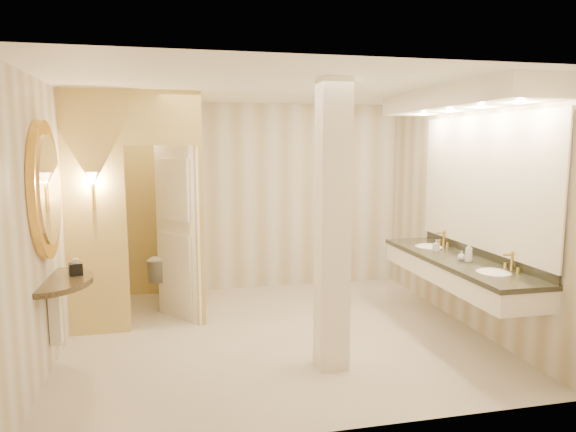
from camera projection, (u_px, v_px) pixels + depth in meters
name	position (u px, v px, depth m)	size (l,w,h in m)	color
floor	(277.00, 335.00, 5.72)	(4.50, 4.50, 0.00)	beige
ceiling	(276.00, 88.00, 5.36)	(4.50, 4.50, 0.00)	white
wall_back	(250.00, 197.00, 7.47)	(4.50, 0.02, 2.70)	beige
wall_front	(332.00, 253.00, 3.61)	(4.50, 0.02, 2.70)	beige
wall_left	(53.00, 222.00, 5.06)	(0.02, 4.00, 2.70)	beige
wall_right	(464.00, 210.00, 6.02)	(0.02, 4.00, 2.70)	beige
toilet_closet	(170.00, 205.00, 6.22)	(1.50, 1.55, 2.70)	#E6C878
wall_sconce	(92.00, 180.00, 5.49)	(0.14, 0.14, 0.42)	gold
vanity	(463.00, 189.00, 5.54)	(0.75, 2.62, 2.09)	white
console_shelf	(47.00, 229.00, 4.67)	(0.97, 0.97, 1.93)	black
pillar	(332.00, 227.00, 4.74)	(0.28, 0.28, 2.70)	white
tissue_box	(76.00, 269.00, 4.88)	(0.12, 0.12, 0.12)	black
toilet	(171.00, 279.00, 6.75)	(0.39, 0.69, 0.71)	white
soap_bottle_a	(436.00, 245.00, 5.98)	(0.06, 0.06, 0.14)	beige
soap_bottle_b	(461.00, 256.00, 5.50)	(0.08, 0.08, 0.10)	silver
soap_bottle_c	(469.00, 252.00, 5.43)	(0.08, 0.08, 0.21)	#C6B28C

